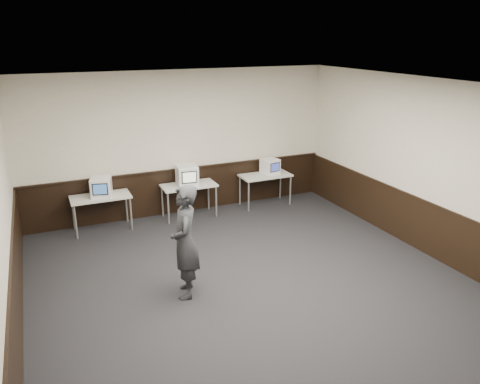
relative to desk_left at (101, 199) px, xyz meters
name	(u,v)px	position (x,y,z in m)	size (l,w,h in m)	color
floor	(260,293)	(1.90, -3.60, -0.68)	(8.00, 8.00, 0.00)	black
ceiling	(263,89)	(1.90, -3.60, 2.52)	(8.00, 8.00, 0.00)	white
back_wall	(182,143)	(1.90, 0.40, 0.92)	(7.00, 7.00, 0.00)	silver
left_wall	(0,238)	(-1.60, -3.60, 0.92)	(8.00, 8.00, 0.00)	silver
right_wall	(438,171)	(5.40, -3.60, 0.92)	(8.00, 8.00, 0.00)	silver
wainscot_back	(184,190)	(1.90, 0.38, -0.18)	(6.98, 0.04, 1.00)	black
wainscot_left	(16,316)	(-1.58, -3.60, -0.18)	(0.04, 7.98, 1.00)	black
wainscot_right	(429,229)	(5.38, -3.60, -0.18)	(0.04, 7.98, 1.00)	black
wainscot_rail	(183,169)	(1.90, 0.36, 0.34)	(6.98, 0.06, 0.04)	black
desk_left	(101,199)	(0.00, 0.00, 0.00)	(1.20, 0.60, 0.75)	beige
desk_center	(189,188)	(1.90, 0.00, 0.00)	(1.20, 0.60, 0.75)	beige
desk_right	(265,177)	(3.80, 0.00, 0.00)	(1.20, 0.60, 0.75)	beige
emac_left	(101,187)	(0.03, -0.04, 0.27)	(0.49, 0.51, 0.41)	white
emac_center	(187,175)	(1.87, -0.01, 0.29)	(0.48, 0.51, 0.44)	white
emac_right	(270,166)	(3.94, 0.04, 0.25)	(0.42, 0.44, 0.36)	white
person	(185,242)	(0.83, -3.16, 0.22)	(0.66, 0.43, 1.81)	#26282C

